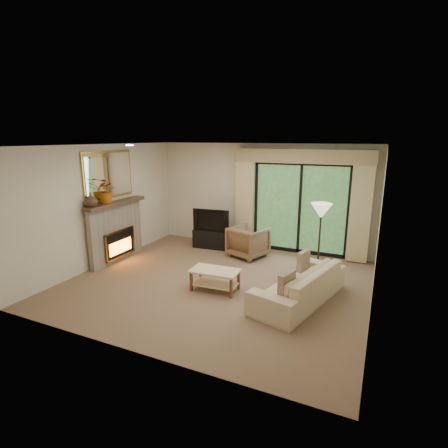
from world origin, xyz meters
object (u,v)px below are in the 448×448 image
at_px(armchair, 248,242).
at_px(coffee_table, 215,280).
at_px(media_console, 212,238).
at_px(sofa, 299,284).

bearing_deg(armchair, coffee_table, 111.75).
bearing_deg(media_console, coffee_table, -68.02).
xyz_separation_m(sofa, coffee_table, (-1.49, -0.23, -0.11)).
height_order(armchair, coffee_table, armchair).
height_order(armchair, sofa, armchair).
height_order(media_console, coffee_table, media_console).
bearing_deg(coffee_table, armchair, 90.30).
xyz_separation_m(media_console, sofa, (2.69, -2.07, 0.07)).
relative_size(armchair, sofa, 0.38).
height_order(sofa, coffee_table, sofa).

